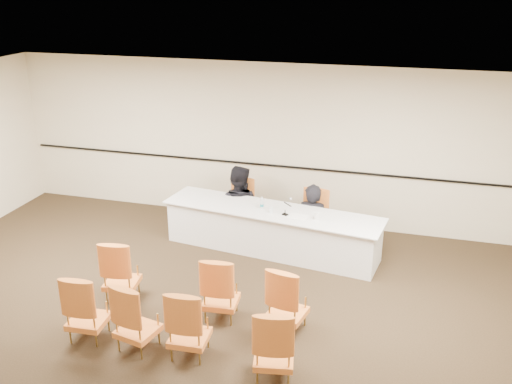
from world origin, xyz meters
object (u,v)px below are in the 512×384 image
at_px(panelist_main_chair, 312,218).
at_px(aud_chair_back_right, 274,342).
at_px(panelist_main, 312,228).
at_px(aud_chair_back_mid, 189,322).
at_px(aud_chair_front_mid, 221,287).
at_px(panelist_second, 238,210).
at_px(drinking_glass, 271,210).
at_px(aud_chair_back_left, 87,306).
at_px(microphone, 285,207).
at_px(aud_chair_front_left, 121,269).
at_px(coffee_cup, 317,216).
at_px(aud_chair_front_right, 288,298).
at_px(panel_table, 271,230).
at_px(water_bottle, 262,203).
at_px(panelist_second_chair, 238,206).
at_px(aud_chair_extra, 137,315).

xyz_separation_m(panelist_main_chair, aud_chair_back_right, (0.24, -3.66, 0.00)).
distance_m(panelist_main, aud_chair_back_mid, 3.66).
bearing_deg(aud_chair_front_mid, panelist_second, 97.56).
xyz_separation_m(drinking_glass, aud_chair_back_left, (-1.68, -2.96, -0.33)).
distance_m(microphone, aud_chair_front_left, 2.80).
height_order(aud_chair_front_left, aud_chair_front_mid, same).
relative_size(coffee_cup, aud_chair_front_right, 0.14).
bearing_deg(coffee_cup, panel_table, 165.81).
bearing_deg(drinking_glass, aud_chair_front_right, -69.79).
bearing_deg(panelist_second, aud_chair_back_right, 116.90).
bearing_deg(panelist_main_chair, panel_table, -133.76).
distance_m(drinking_glass, aud_chair_front_mid, 2.08).
xyz_separation_m(aud_chair_front_mid, aud_chair_back_right, (1.01, -1.01, 0.00)).
bearing_deg(aud_chair_front_left, water_bottle, 45.72).
bearing_deg(drinking_glass, panelist_main, 45.90).
bearing_deg(aud_chair_front_right, microphone, 115.78).
bearing_deg(aud_chair_back_right, coffee_cup, 80.21).
bearing_deg(microphone, water_bottle, -176.60).
height_order(microphone, coffee_cup, microphone).
distance_m(panelist_second_chair, water_bottle, 0.99).
height_order(panelist_main, panelist_second, panelist_second).
relative_size(water_bottle, aud_chair_front_right, 0.22).
bearing_deg(panelist_main, panel_table, 40.62).
height_order(aud_chair_front_right, aud_chair_extra, same).
bearing_deg(panelist_main_chair, water_bottle, -141.32).
bearing_deg(aud_chair_front_mid, microphone, 72.96).
relative_size(panel_table, aud_chair_front_left, 3.96).
bearing_deg(aud_chair_back_right, panelist_main, 83.00).
height_order(coffee_cup, aud_chair_front_mid, aud_chair_front_mid).
distance_m(panelist_second_chair, aud_chair_back_mid, 3.78).
bearing_deg(microphone, aud_chair_back_right, -55.50).
bearing_deg(aud_chair_front_right, aud_chair_back_right, -75.01).
xyz_separation_m(panelist_second_chair, aud_chair_extra, (-0.14, -3.78, 0.00)).
relative_size(panelist_main_chair, panelist_second, 0.55).
xyz_separation_m(panelist_second, water_bottle, (0.63, -0.66, 0.48)).
distance_m(panelist_second, aud_chair_back_mid, 3.78).
distance_m(microphone, aud_chair_back_mid, 2.99).
xyz_separation_m(coffee_cup, aud_chair_back_left, (-2.46, -2.88, -0.34)).
bearing_deg(panelist_second_chair, aud_chair_back_mid, -73.85).
height_order(aud_chair_front_right, aud_chair_back_right, same).
relative_size(panelist_main, aud_chair_front_mid, 1.73).
bearing_deg(water_bottle, panelist_second, 133.61).
bearing_deg(aud_chair_back_right, panelist_second_chair, 102.43).
relative_size(panelist_main, water_bottle, 7.86).
bearing_deg(aud_chair_back_left, panelist_main, 53.50).
distance_m(drinking_glass, aud_chair_front_left, 2.64).
bearing_deg(aud_chair_extra, aud_chair_back_left, -170.07).
relative_size(panelist_second_chair, aud_chair_back_left, 1.00).
bearing_deg(drinking_glass, panelist_main_chair, 45.90).
height_order(panelist_main, panelist_main_chair, panelist_main).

